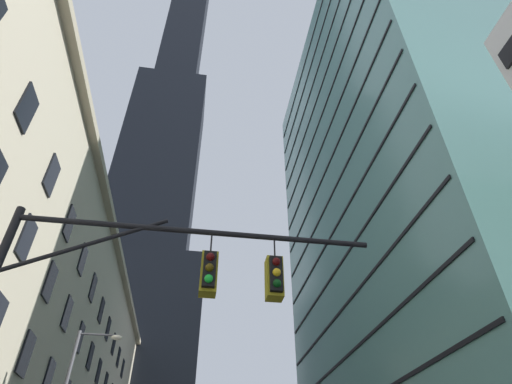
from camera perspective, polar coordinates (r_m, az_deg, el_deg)
The scene contains 3 objects.
dark_skyscraper at distance 101.80m, azimuth -14.13°, elevation -2.51°, with size 26.98×26.98×202.35m.
glass_office_midrise at distance 49.50m, azimuth 19.68°, elevation -0.21°, with size 17.86×37.81×59.81m.
traffic_signal_mast at distance 9.71m, azimuth -14.10°, elevation -13.86°, with size 8.80×0.63×7.09m.
Camera 1 is at (-2.17, -6.50, 1.40)m, focal length 29.07 mm.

